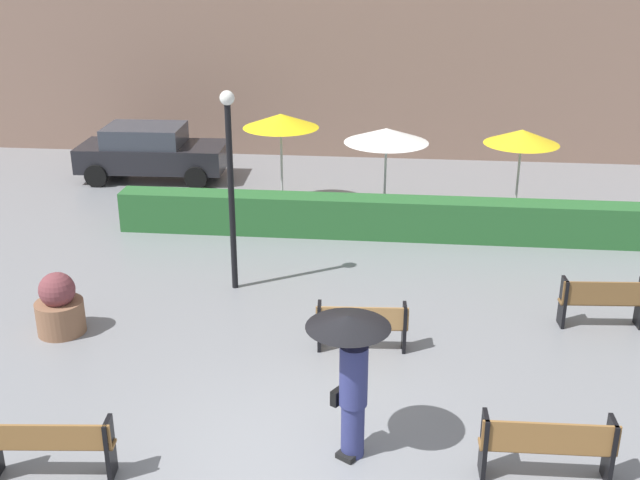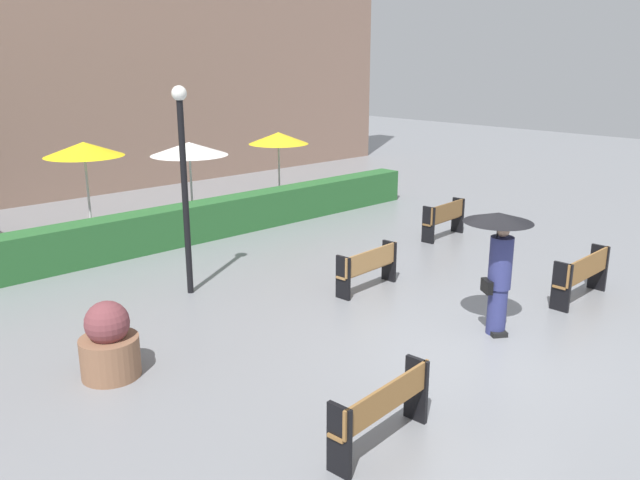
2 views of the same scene
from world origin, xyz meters
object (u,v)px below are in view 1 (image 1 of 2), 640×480
object	(u,v)px
bench_far_right	(603,299)
lamp_post	(230,171)
pedestrian_with_umbrella	(351,362)
parked_car	(151,151)
bench_near_left	(50,444)
bench_near_right	(548,444)
planter_pot	(59,307)
patio_umbrella_yellow_far	(522,137)
patio_umbrella_white	(386,136)
patio_umbrella_yellow	(281,121)
bench_mid_center	(362,324)

from	to	relation	value
bench_far_right	lamp_post	xyz separation A→B (m)	(-6.95, 0.99, 1.90)
pedestrian_with_umbrella	parked_car	bearing A→B (deg)	118.11
bench_near_left	pedestrian_with_umbrella	xyz separation A→B (m)	(3.82, 0.91, 0.91)
bench_far_right	pedestrian_with_umbrella	xyz separation A→B (m)	(-4.29, -4.16, 0.88)
bench_far_right	bench_near_right	bearing A→B (deg)	-111.06
planter_pot	lamp_post	bearing A→B (deg)	39.00
bench_near_right	bench_far_right	bearing A→B (deg)	68.94
patio_umbrella_yellow_far	parked_car	xyz separation A→B (m)	(-10.08, 2.53, -1.30)
lamp_post	patio_umbrella_white	distance (m)	5.33
bench_far_right	parked_car	world-z (taller)	parked_car
patio_umbrella_yellow	patio_umbrella_white	distance (m)	2.71
bench_near_right	pedestrian_with_umbrella	distance (m)	2.73
bench_mid_center	patio_umbrella_yellow_far	world-z (taller)	patio_umbrella_yellow_far
bench_near_right	parked_car	bearing A→B (deg)	125.94
bench_mid_center	patio_umbrella_yellow_far	size ratio (longest dim) A/B	0.69
lamp_post	patio_umbrella_yellow_far	world-z (taller)	lamp_post
lamp_post	patio_umbrella_yellow	bearing A→B (deg)	87.36
bench_near_right	bench_far_right	size ratio (longest dim) A/B	1.13
bench_near_right	bench_mid_center	bearing A→B (deg)	128.94
planter_pot	patio_umbrella_yellow_far	distance (m)	11.31
patio_umbrella_yellow_far	patio_umbrella_white	bearing A→B (deg)	-176.52
bench_mid_center	patio_umbrella_yellow	size ratio (longest dim) A/B	0.63
bench_mid_center	lamp_post	size ratio (longest dim) A/B	0.40
bench_near_right	patio_umbrella_white	size ratio (longest dim) A/B	0.75
bench_near_right	bench_near_left	world-z (taller)	bench_near_right
bench_near_right	patio_umbrella_white	distance (m)	10.31
bench_mid_center	patio_umbrella_white	bearing A→B (deg)	88.19
bench_far_right	patio_umbrella_yellow_far	world-z (taller)	patio_umbrella_yellow_far
pedestrian_with_umbrella	parked_car	size ratio (longest dim) A/B	0.49
bench_far_right	patio_umbrella_yellow	distance (m)	9.15
patio_umbrella_yellow	parked_car	bearing A→B (deg)	151.79
pedestrian_with_umbrella	lamp_post	size ratio (longest dim) A/B	0.52
bench_near_right	bench_far_right	world-z (taller)	bench_far_right
patio_umbrella_yellow	patio_umbrella_yellow_far	bearing A→B (deg)	-2.90
patio_umbrella_white	bench_mid_center	bearing A→B (deg)	-91.81
bench_near_right	lamp_post	world-z (taller)	lamp_post
bench_far_right	patio_umbrella_yellow	xyz separation A→B (m)	(-6.72, 5.96, 1.76)
bench_near_left	planter_pot	distance (m)	4.17
planter_pot	patio_umbrella_white	world-z (taller)	patio_umbrella_white
bench_far_right	lamp_post	bearing A→B (deg)	171.87
lamp_post	bench_near_right	bearing A→B (deg)	-46.18
bench_near_left	lamp_post	distance (m)	6.47
bench_mid_center	pedestrian_with_umbrella	xyz separation A→B (m)	(-0.02, -2.86, 0.93)
patio_umbrella_white	patio_umbrella_yellow_far	world-z (taller)	patio_umbrella_white
lamp_post	parked_car	world-z (taller)	lamp_post
bench_mid_center	bench_near_right	bearing A→B (deg)	-51.06
patio_umbrella_white	patio_umbrella_yellow_far	size ratio (longest dim) A/B	1.00
bench_mid_center	patio_umbrella_yellow	distance (m)	7.86
bench_far_right	patio_umbrella_yellow_far	size ratio (longest dim) A/B	0.67
patio_umbrella_yellow	bench_far_right	bearing A→B (deg)	-41.56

